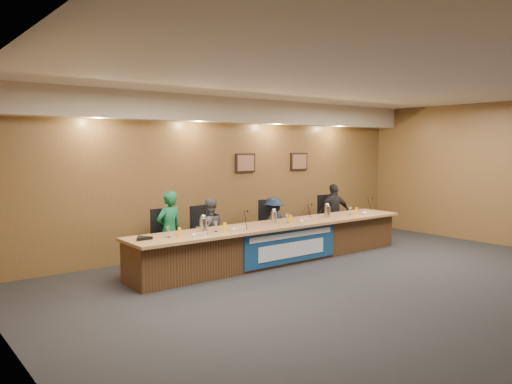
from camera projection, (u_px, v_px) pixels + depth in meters
floor at (378, 290)px, 7.73m from camera, size 10.00×10.00×0.00m
ceiling at (382, 80)px, 7.43m from camera, size 10.00×8.00×0.04m
wall_back at (230, 175)px, 10.72m from camera, size 10.00×0.04×3.20m
wall_left at (29, 215)px, 4.52m from camera, size 0.04×8.00×3.20m
soffit at (236, 111)px, 10.40m from camera, size 10.00×0.50×0.50m
dais_body at (277, 244)px, 9.58m from camera, size 6.00×0.80×0.70m
dais_top at (279, 225)px, 9.51m from camera, size 6.10×0.95×0.05m
banner at (292, 245)px, 9.25m from camera, size 2.20×0.02×0.65m
banner_text_upper at (292, 235)px, 9.22m from camera, size 2.00×0.01×0.10m
banner_text_lower at (292, 250)px, 9.25m from camera, size 1.60×0.01×0.28m
wall_photo_left at (245, 163)px, 10.92m from camera, size 0.52×0.04×0.42m
wall_photo_right at (299, 162)px, 11.90m from camera, size 0.52×0.04×0.42m
panelist_a at (169, 231)px, 8.93m from camera, size 0.57×0.42×1.42m
panelist_b at (209, 231)px, 9.46m from camera, size 0.65×0.53×1.24m
panelist_c at (274, 225)px, 10.44m from camera, size 0.76×0.46×1.15m
panelist_d at (334, 213)px, 11.55m from camera, size 0.85×0.57×1.35m
office_chair_a at (167, 242)px, 9.03m from camera, size 0.52×0.52×0.08m
office_chair_b at (207, 237)px, 9.55m from camera, size 0.54×0.54×0.08m
office_chair_c at (271, 229)px, 10.53m from camera, size 0.64×0.64×0.08m
office_chair_d at (331, 221)px, 11.64m from camera, size 0.53×0.53×0.08m
nameplate_a at (201, 234)px, 8.13m from camera, size 0.24×0.08×0.10m
microphone_a at (204, 234)px, 8.32m from camera, size 0.07×0.07×0.02m
juice_glass_a at (180, 232)px, 8.11m from camera, size 0.06×0.06×0.15m
water_glass_a at (168, 232)px, 8.03m from camera, size 0.08×0.08×0.18m
nameplate_b at (240, 228)px, 8.67m from camera, size 0.24×0.08×0.10m
microphone_b at (244, 229)px, 8.84m from camera, size 0.07×0.07×0.02m
juice_glass_b at (225, 227)px, 8.63m from camera, size 0.06×0.06×0.15m
water_glass_b at (216, 227)px, 8.56m from camera, size 0.08×0.08×0.18m
nameplate_c at (307, 220)px, 9.64m from camera, size 0.24×0.08×0.10m
microphone_c at (308, 220)px, 9.85m from camera, size 0.07×0.07×0.02m
juice_glass_c at (290, 219)px, 9.58m from camera, size 0.06×0.06×0.15m
water_glass_c at (288, 218)px, 9.53m from camera, size 0.08×0.08×0.18m
nameplate_d at (369, 212)px, 10.76m from camera, size 0.24×0.08×0.10m
microphone_d at (368, 213)px, 10.95m from camera, size 0.07×0.07×0.02m
juice_glass_d at (356, 211)px, 10.72m from camera, size 0.06×0.06×0.15m
water_glass_d at (350, 211)px, 10.66m from camera, size 0.08×0.08×0.18m
carafe_left at (203, 226)px, 8.46m from camera, size 0.13×0.13×0.25m
carafe_mid at (274, 217)px, 9.55m from camera, size 0.12×0.12×0.22m
carafe_right at (327, 212)px, 10.28m from camera, size 0.13×0.13×0.23m
speakerphone at (143, 238)px, 7.84m from camera, size 0.32×0.32×0.05m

